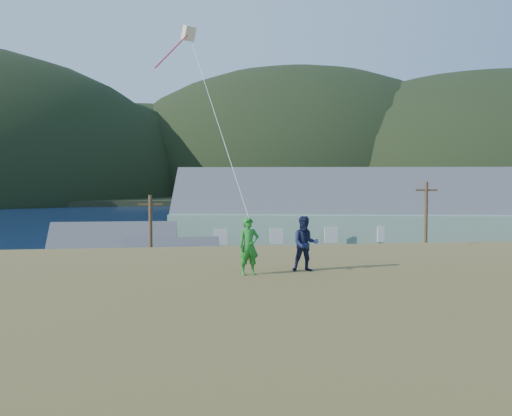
{
  "coord_description": "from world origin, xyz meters",
  "views": [
    {
      "loc": [
        -2.45,
        -36.31,
        10.06
      ],
      "look_at": [
        0.99,
        -12.58,
        8.8
      ],
      "focal_mm": 40.0,
      "sensor_mm": 36.0,
      "label": 1
    }
  ],
  "objects_px": {
    "shed_palegreen_near": "(114,264)",
    "shed_palegreen_far": "(103,252)",
    "lodge": "(364,227)",
    "kite_flyer_green": "(249,246)",
    "shed_white": "(172,273)",
    "wharf": "(147,251)",
    "kite_flyer_navy": "(305,244)"
  },
  "relations": [
    {
      "from": "shed_palegreen_near",
      "to": "shed_palegreen_far",
      "type": "relative_size",
      "value": 1.07
    },
    {
      "from": "lodge",
      "to": "kite_flyer_green",
      "type": "distance_m",
      "value": 42.19
    },
    {
      "from": "shed_white",
      "to": "shed_palegreen_far",
      "type": "bearing_deg",
      "value": 115.64
    },
    {
      "from": "wharf",
      "to": "kite_flyer_green",
      "type": "height_order",
      "value": "kite_flyer_green"
    },
    {
      "from": "shed_white",
      "to": "kite_flyer_green",
      "type": "relative_size",
      "value": 4.73
    },
    {
      "from": "wharf",
      "to": "kite_flyer_navy",
      "type": "bearing_deg",
      "value": -82.76
    },
    {
      "from": "lodge",
      "to": "wharf",
      "type": "bearing_deg",
      "value": 148.58
    },
    {
      "from": "wharf",
      "to": "shed_white",
      "type": "height_order",
      "value": "shed_white"
    },
    {
      "from": "shed_white",
      "to": "kite_flyer_navy",
      "type": "height_order",
      "value": "kite_flyer_navy"
    },
    {
      "from": "lodge",
      "to": "kite_flyer_navy",
      "type": "relative_size",
      "value": 23.47
    },
    {
      "from": "wharf",
      "to": "shed_palegreen_far",
      "type": "relative_size",
      "value": 2.6
    },
    {
      "from": "wharf",
      "to": "lodge",
      "type": "relative_size",
      "value": 0.65
    },
    {
      "from": "kite_flyer_green",
      "to": "shed_white",
      "type": "bearing_deg",
      "value": 84.01
    },
    {
      "from": "lodge",
      "to": "shed_palegreen_far",
      "type": "distance_m",
      "value": 26.75
    },
    {
      "from": "shed_palegreen_near",
      "to": "shed_palegreen_far",
      "type": "height_order",
      "value": "shed_palegreen_near"
    },
    {
      "from": "kite_flyer_navy",
      "to": "shed_white",
      "type": "bearing_deg",
      "value": 104.31
    },
    {
      "from": "shed_white",
      "to": "shed_palegreen_far",
      "type": "distance_m",
      "value": 14.99
    },
    {
      "from": "wharf",
      "to": "lodge",
      "type": "distance_m",
      "value": 31.31
    },
    {
      "from": "lodge",
      "to": "kite_flyer_green",
      "type": "height_order",
      "value": "lodge"
    },
    {
      "from": "wharf",
      "to": "shed_palegreen_near",
      "type": "height_order",
      "value": "shed_palegreen_near"
    },
    {
      "from": "kite_flyer_green",
      "to": "wharf",
      "type": "bearing_deg",
      "value": 84.91
    },
    {
      "from": "kite_flyer_navy",
      "to": "kite_flyer_green",
      "type": "bearing_deg",
      "value": -161.28
    },
    {
      "from": "shed_palegreen_near",
      "to": "shed_white",
      "type": "bearing_deg",
      "value": -24.15
    },
    {
      "from": "wharf",
      "to": "shed_palegreen_far",
      "type": "distance_m",
      "value": 17.39
    },
    {
      "from": "wharf",
      "to": "shed_palegreen_far",
      "type": "bearing_deg",
      "value": -102.29
    },
    {
      "from": "shed_white",
      "to": "kite_flyer_navy",
      "type": "distance_m",
      "value": 30.05
    },
    {
      "from": "shed_palegreen_far",
      "to": "kite_flyer_navy",
      "type": "height_order",
      "value": "kite_flyer_navy"
    },
    {
      "from": "wharf",
      "to": "lodge",
      "type": "height_order",
      "value": "lodge"
    },
    {
      "from": "shed_palegreen_far",
      "to": "kite_flyer_navy",
      "type": "distance_m",
      "value": 44.26
    },
    {
      "from": "shed_palegreen_near",
      "to": "kite_flyer_navy",
      "type": "distance_m",
      "value": 33.17
    },
    {
      "from": "shed_white",
      "to": "shed_palegreen_near",
      "type": "bearing_deg",
      "value": 152.29
    },
    {
      "from": "shed_palegreen_far",
      "to": "kite_flyer_navy",
      "type": "relative_size",
      "value": 5.9
    }
  ]
}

